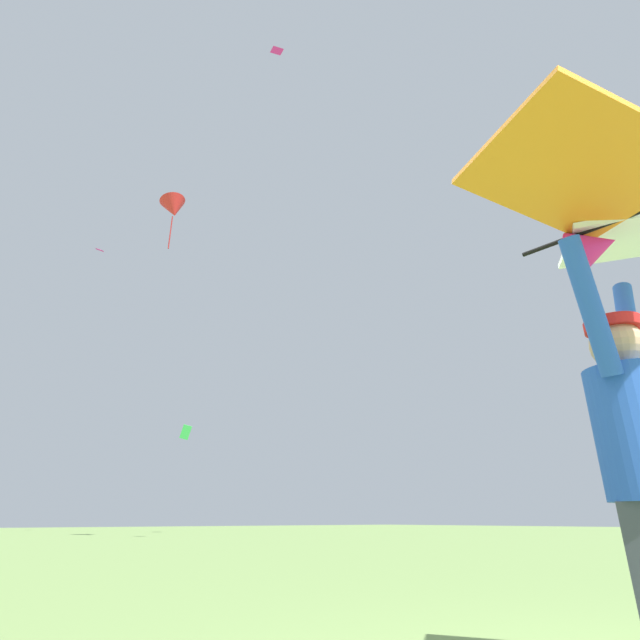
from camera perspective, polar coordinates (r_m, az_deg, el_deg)
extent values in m
cylinder|color=blue|center=(2.57, 32.72, -10.82)|extent=(0.37, 0.37, 0.56)
sphere|color=tan|center=(2.65, 30.99, -2.50)|extent=(0.23, 0.23, 0.23)
cylinder|color=red|center=(2.68, 30.60, -0.59)|extent=(0.26, 0.26, 0.05)
cylinder|color=blue|center=(2.93, 32.03, -1.44)|extent=(0.28, 0.11, 0.62)
cylinder|color=blue|center=(2.44, 28.66, 1.51)|extent=(0.28, 0.11, 0.62)
cylinder|color=black|center=(2.88, 28.61, 9.06)|extent=(0.09, 0.69, 0.02)
cube|color=white|center=(3.26, 32.43, 8.00)|extent=(1.05, 1.01, 0.20)
cube|color=orange|center=(2.56, 27.38, 15.13)|extent=(1.00, 0.93, 0.20)
cone|color=#DB2393|center=(2.84, 28.97, 7.31)|extent=(0.26, 0.22, 0.24)
pyramid|color=#DB2393|center=(24.48, -4.98, 28.55)|extent=(0.66, 0.65, 0.21)
cone|color=red|center=(26.46, -16.50, 12.23)|extent=(1.86, 1.90, 1.38)
cylinder|color=maroon|center=(25.72, -16.84, 9.63)|extent=(0.06, 0.06, 1.83)
pyramid|color=#DB2393|center=(39.52, -24.01, 7.41)|extent=(0.76, 0.74, 0.29)
cube|color=green|center=(33.39, -15.20, -12.34)|extent=(0.81, 0.90, 1.04)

